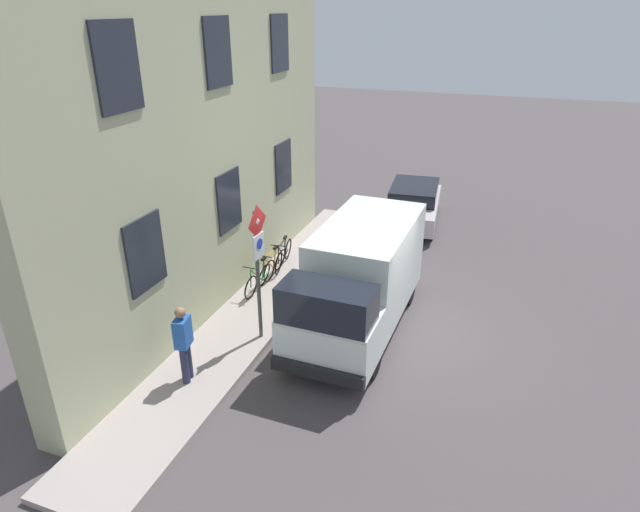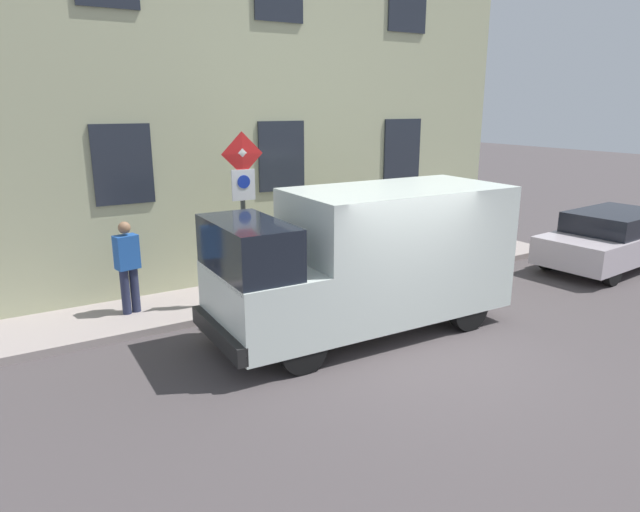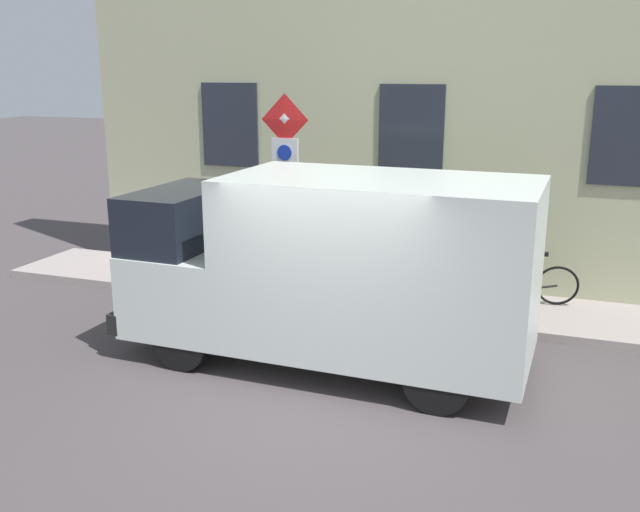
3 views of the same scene
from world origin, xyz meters
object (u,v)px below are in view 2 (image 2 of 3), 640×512
Objects in this scene: sign_post_stacked at (243,196)px; bicycle_black at (368,250)px; pedestrian at (128,264)px; bicycle_green at (311,259)px; parked_hatchback at (611,238)px; delivery_van at (368,257)px; bicycle_orange at (341,255)px.

bicycle_black is at bearing -73.88° from sign_post_stacked.
sign_post_stacked is at bearing 58.08° from pedestrian.
pedestrian reaches higher than bicycle_green.
sign_post_stacked is 9.17m from parked_hatchback.
delivery_van is at bearing 40.86° from pedestrian.
sign_post_stacked is 2.44m from pedestrian.
parked_hatchback is 2.43× the size of bicycle_black.
parked_hatchback is 7.37m from bicycle_green.
parked_hatchback is at bearing 143.88° from bicycle_black.
pedestrian is at bearing -5.01° from bicycle_black.
sign_post_stacked is 3.49m from bicycle_orange.
bicycle_orange is 0.78m from bicycle_green.
sign_post_stacked is at bearing -51.70° from delivery_van.
bicycle_green is (0.00, 1.56, 0.00)m from bicycle_black.
sign_post_stacked is 1.83× the size of pedestrian.
delivery_van is 4.36m from pedestrian.
pedestrian is at bearing -18.66° from parked_hatchback.
sign_post_stacked is 4.15m from bicycle_black.
bicycle_black is 0.78m from bicycle_orange.
bicycle_green is (0.00, 0.78, 0.00)m from bicycle_orange.
pedestrian reaches higher than bicycle_black.
bicycle_green is at bearing -8.10° from bicycle_black.
parked_hatchback is at bearing 155.85° from bicycle_orange.
pedestrian is at bearing 6.21° from bicycle_green.
parked_hatchback is (-1.76, -8.87, -1.53)m from sign_post_stacked.
parked_hatchback is 5.96m from bicycle_black.
parked_hatchback is 2.43× the size of bicycle_orange.
delivery_van reaches higher than bicycle_green.
pedestrian is (0.75, 1.99, -1.19)m from sign_post_stacked.
delivery_van is 3.14× the size of bicycle_orange.
bicycle_black is (1.04, -3.61, -1.75)m from sign_post_stacked.
sign_post_stacked reaches higher than parked_hatchback.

